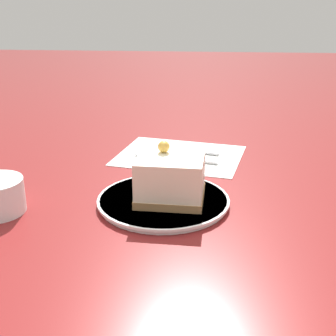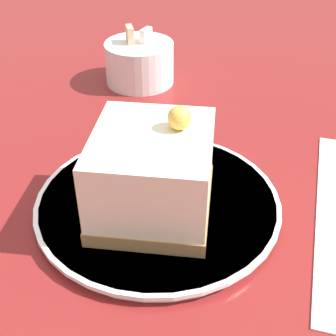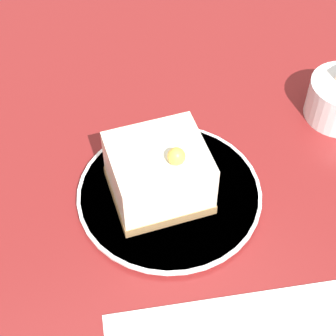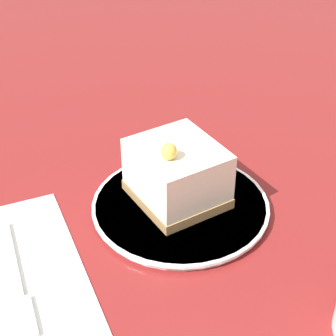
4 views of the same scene
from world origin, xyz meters
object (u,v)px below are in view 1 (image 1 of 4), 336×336
cake_slice (170,178)px  knife (190,150)px  plate (163,201)px  fork (169,157)px

cake_slice → knife: 0.27m
plate → cake_slice: size_ratio=1.94×
cake_slice → knife: size_ratio=0.72×
plate → cake_slice: cake_slice is taller
plate → fork: size_ratio=1.25×
plate → fork: bearing=2.1°
cake_slice → plate: bearing=79.7°
cake_slice → fork: 0.23m
plate → cake_slice: bearing=-103.2°
fork → cake_slice: bearing=-160.6°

